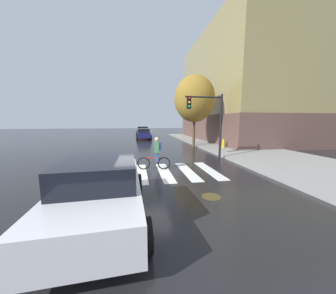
# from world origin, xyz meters

# --- Properties ---
(ground_plane) EXTENTS (120.00, 120.00, 0.00)m
(ground_plane) POSITION_xyz_m (0.00, 0.00, 0.00)
(ground_plane) COLOR black
(sidewalk) EXTENTS (6.50, 50.00, 0.15)m
(sidewalk) POSITION_xyz_m (8.75, 0.00, 0.07)
(sidewalk) COLOR gray
(sidewalk) RESTS_ON ground
(crosswalk_stripes) EXTENTS (6.32, 3.44, 0.01)m
(crosswalk_stripes) POSITION_xyz_m (0.43, 0.00, 0.01)
(crosswalk_stripes) COLOR silver
(crosswalk_stripes) RESTS_ON ground
(manhole_cover) EXTENTS (0.64, 0.64, 0.01)m
(manhole_cover) POSITION_xyz_m (2.11, -3.16, 0.00)
(manhole_cover) COLOR #473D1E
(manhole_cover) RESTS_ON ground
(sedan_near) EXTENTS (2.34, 4.68, 1.59)m
(sedan_near) POSITION_xyz_m (-1.19, -4.00, 0.82)
(sedan_near) COLOR silver
(sedan_near) RESTS_ON ground
(sedan_mid) EXTENTS (2.09, 4.37, 1.50)m
(sedan_mid) POSITION_xyz_m (0.51, 17.03, 0.78)
(sedan_mid) COLOR navy
(sedan_mid) RESTS_ON ground
(sedan_far) EXTENTS (2.32, 4.76, 1.63)m
(sedan_far) POSITION_xyz_m (0.52, 23.09, 0.84)
(sedan_far) COLOR maroon
(sedan_far) RESTS_ON ground
(cyclist) EXTENTS (1.70, 0.39, 1.69)m
(cyclist) POSITION_xyz_m (0.65, 0.58, 0.84)
(cyclist) COLOR black
(cyclist) RESTS_ON ground
(traffic_light_near) EXTENTS (2.47, 0.28, 4.20)m
(traffic_light_near) POSITION_xyz_m (4.23, 2.50, 2.86)
(traffic_light_near) COLOR black
(traffic_light_near) RESTS_ON ground
(fire_hydrant) EXTENTS (0.33, 0.22, 0.78)m
(fire_hydrant) POSITION_xyz_m (7.31, 6.51, 0.53)
(fire_hydrant) COLOR gold
(fire_hydrant) RESTS_ON sidewalk
(street_tree_near) EXTENTS (3.85, 3.85, 6.85)m
(street_tree_near) POSITION_xyz_m (5.15, 8.49, 4.62)
(street_tree_near) COLOR #4C3823
(street_tree_near) RESTS_ON ground
(corner_building) EXTENTS (16.75, 18.54, 13.38)m
(corner_building) POSITION_xyz_m (16.10, 14.04, 6.64)
(corner_building) COLOR brown
(corner_building) RESTS_ON ground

